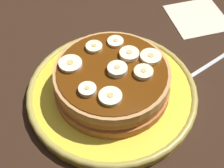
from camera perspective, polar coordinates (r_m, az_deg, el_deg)
The scene contains 14 objects.
ground_plane at distance 55.63cm, azimuth 0.00°, elevation -3.04°, with size 140.00×140.00×3.00cm, color black.
plate at distance 53.62cm, azimuth 0.00°, elevation -1.41°, with size 27.60×27.60×1.93cm.
pancake_stack at distance 51.50cm, azimuth -0.08°, elevation 0.74°, with size 18.61×18.53×4.72cm.
banana_slice_0 at distance 49.25cm, azimuth 0.93°, elevation 2.53°, with size 3.04×3.04×1.06cm.
banana_slice_1 at distance 52.87cm, azimuth -3.13°, elevation 6.39°, with size 2.68×2.68×0.81cm.
banana_slice_2 at distance 46.90cm, azimuth -4.28°, elevation -1.01°, with size 2.61×2.61×0.93cm.
banana_slice_3 at distance 51.63cm, azimuth 3.00°, elevation 5.17°, with size 3.12×3.12×0.94cm.
banana_slice_4 at distance 46.06cm, azimuth -0.29°, elevation -2.22°, with size 3.33×3.33×0.83cm.
banana_slice_5 at distance 51.55cm, azimuth 6.71°, elevation 4.66°, with size 3.32×3.32×0.83cm.
banana_slice_6 at distance 53.74cm, azimuth 0.60°, elevation 7.30°, with size 2.64×2.64×0.74cm.
banana_slice_7 at distance 50.54cm, azimuth -7.19°, elevation 3.43°, with size 3.58×3.58×0.82cm.
banana_slice_8 at distance 49.15cm, azimuth 5.47°, elevation 2.01°, with size 2.92×2.92×0.92cm.
napkin at distance 70.93cm, azimuth 14.59°, elevation 11.13°, with size 11.00×11.00×0.30cm, color beige.
fork at distance 62.93cm, azimuth 18.05°, elevation 4.27°, with size 13.01×1.30×0.50cm.
Camera 1 is at (19.78, 26.96, 42.96)cm, focal length 52.85 mm.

